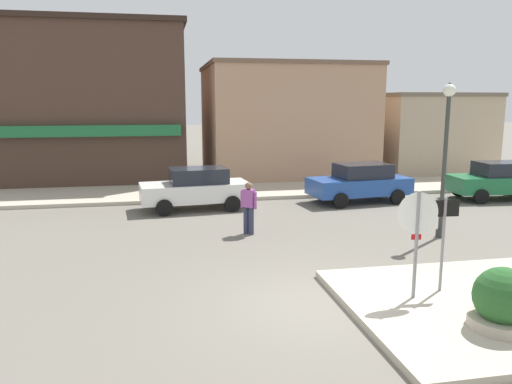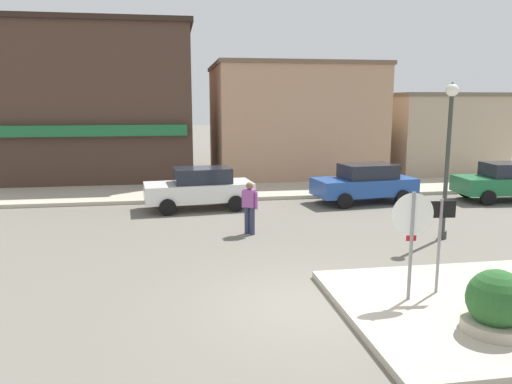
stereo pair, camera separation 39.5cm
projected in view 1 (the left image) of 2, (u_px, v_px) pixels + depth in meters
ground_plane at (315, 305)px, 9.93m from camera, size 160.00×160.00×0.00m
sidewalk_corner at (509, 304)px, 9.79m from camera, size 6.40×4.80×0.15m
kerb_far at (228, 191)px, 22.21m from camera, size 80.00×4.00×0.15m
stop_sign at (417, 231)px, 9.69m from camera, size 0.82×0.10×2.30m
one_way_sign at (443, 235)px, 10.09m from camera, size 0.60×0.08×2.10m
planter at (502, 305)px, 8.51m from camera, size 1.10×1.10×1.23m
lamp_post at (446, 138)px, 14.39m from camera, size 0.36×0.36×4.54m
parked_car_nearest at (196, 188)px, 18.67m from camera, size 4.15×2.17×1.56m
parked_car_second at (360, 182)px, 19.98m from camera, size 4.17×2.23×1.56m
parked_car_third at (499, 180)px, 20.57m from camera, size 4.11×2.09×1.56m
pedestrian_crossing_near at (249, 206)px, 15.09m from camera, size 0.48×0.42×1.61m
building_corner_shop at (86, 103)px, 26.93m from camera, size 10.44×10.32×7.80m
building_storefront_left_near at (284, 120)px, 27.57m from camera, size 8.57×7.75×5.96m
building_storefront_left_mid at (423, 133)px, 28.69m from camera, size 6.03×6.00×4.47m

